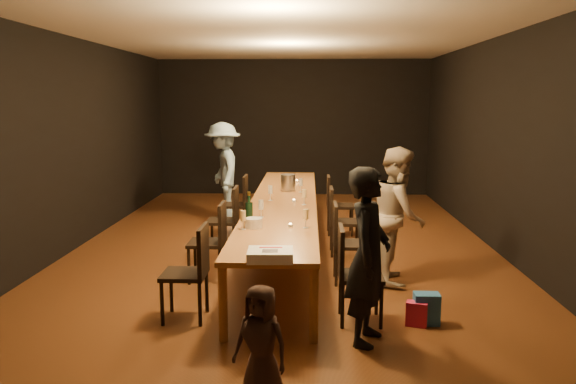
{
  "coord_description": "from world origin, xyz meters",
  "views": [
    {
      "loc": [
        0.35,
        -7.58,
        2.12
      ],
      "look_at": [
        0.09,
        -0.8,
        1.0
      ],
      "focal_mm": 35.0,
      "sensor_mm": 36.0,
      "label": 1
    }
  ],
  "objects_px": {
    "table": "(283,204)",
    "chair_right_1": "(351,243)",
    "chair_left_3": "(234,204)",
    "plate_stack": "(254,223)",
    "chair_left_2": "(222,220)",
    "child": "(261,344)",
    "chair_left_1": "(207,242)",
    "man_blue": "(223,170)",
    "chair_left_0": "(184,273)",
    "champagne_bottle": "(249,207)",
    "birthday_cake": "(270,255)",
    "chair_right_2": "(345,221)",
    "ice_bucket": "(288,182)",
    "woman_tan": "(398,215)",
    "chair_right_0": "(361,275)",
    "woman_birthday": "(368,256)",
    "chair_right_3": "(340,205)"
  },
  "relations": [
    {
      "from": "table",
      "to": "chair_right_1",
      "type": "xyz_separation_m",
      "value": [
        0.85,
        -1.2,
        -0.24
      ]
    },
    {
      "from": "chair_left_3",
      "to": "plate_stack",
      "type": "relative_size",
      "value": 4.91
    },
    {
      "from": "chair_left_2",
      "to": "child",
      "type": "bearing_deg",
      "value": -167.34
    },
    {
      "from": "chair_left_1",
      "to": "man_blue",
      "type": "xyz_separation_m",
      "value": [
        -0.34,
        3.57,
        0.4
      ]
    },
    {
      "from": "chair_left_2",
      "to": "chair_left_3",
      "type": "distance_m",
      "value": 1.2
    },
    {
      "from": "chair_left_0",
      "to": "champagne_bottle",
      "type": "relative_size",
      "value": 2.63
    },
    {
      "from": "chair_left_1",
      "to": "birthday_cake",
      "type": "bearing_deg",
      "value": -152.89
    },
    {
      "from": "chair_right_2",
      "to": "birthday_cake",
      "type": "xyz_separation_m",
      "value": [
        -0.83,
        -2.9,
        0.33
      ]
    },
    {
      "from": "chair_left_1",
      "to": "birthday_cake",
      "type": "relative_size",
      "value": 2.3
    },
    {
      "from": "plate_stack",
      "to": "ice_bucket",
      "type": "distance_m",
      "value": 2.57
    },
    {
      "from": "chair_right_1",
      "to": "ice_bucket",
      "type": "relative_size",
      "value": 3.79
    },
    {
      "from": "woman_tan",
      "to": "chair_right_0",
      "type": "bearing_deg",
      "value": 162.47
    },
    {
      "from": "table",
      "to": "chair_left_0",
      "type": "relative_size",
      "value": 6.45
    },
    {
      "from": "chair_right_2",
      "to": "man_blue",
      "type": "height_order",
      "value": "man_blue"
    },
    {
      "from": "chair_right_0",
      "to": "chair_left_2",
      "type": "xyz_separation_m",
      "value": [
        -1.7,
        2.4,
        0.0
      ]
    },
    {
      "from": "man_blue",
      "to": "child",
      "type": "distance_m",
      "value": 6.37
    },
    {
      "from": "chair_right_2",
      "to": "ice_bucket",
      "type": "distance_m",
      "value": 1.26
    },
    {
      "from": "chair_right_0",
      "to": "chair_left_0",
      "type": "relative_size",
      "value": 1.0
    },
    {
      "from": "birthday_cake",
      "to": "plate_stack",
      "type": "distance_m",
      "value": 1.25
    },
    {
      "from": "woman_tan",
      "to": "champagne_bottle",
      "type": "height_order",
      "value": "woman_tan"
    },
    {
      "from": "chair_right_0",
      "to": "plate_stack",
      "type": "xyz_separation_m",
      "value": [
        -1.09,
        0.72,
        0.34
      ]
    },
    {
      "from": "chair_right_1",
      "to": "chair_right_2",
      "type": "distance_m",
      "value": 1.2
    },
    {
      "from": "chair_left_3",
      "to": "chair_right_0",
      "type": "bearing_deg",
      "value": -154.72
    },
    {
      "from": "chair_right_1",
      "to": "man_blue",
      "type": "height_order",
      "value": "man_blue"
    },
    {
      "from": "chair_right_2",
      "to": "woman_tan",
      "type": "height_order",
      "value": "woman_tan"
    },
    {
      "from": "woman_tan",
      "to": "chair_left_2",
      "type": "bearing_deg",
      "value": 68.74
    },
    {
      "from": "chair_right_0",
      "to": "man_blue",
      "type": "relative_size",
      "value": 0.54
    },
    {
      "from": "birthday_cake",
      "to": "plate_stack",
      "type": "height_order",
      "value": "plate_stack"
    },
    {
      "from": "woman_tan",
      "to": "plate_stack",
      "type": "distance_m",
      "value": 1.72
    },
    {
      "from": "chair_left_0",
      "to": "ice_bucket",
      "type": "xyz_separation_m",
      "value": [
        0.88,
        3.27,
        0.41
      ]
    },
    {
      "from": "table",
      "to": "chair_left_2",
      "type": "relative_size",
      "value": 6.45
    },
    {
      "from": "chair_right_2",
      "to": "chair_left_2",
      "type": "bearing_deg",
      "value": -90.0
    },
    {
      "from": "chair_left_0",
      "to": "woman_birthday",
      "type": "xyz_separation_m",
      "value": [
        1.72,
        -0.45,
        0.31
      ]
    },
    {
      "from": "table",
      "to": "chair_left_1",
      "type": "bearing_deg",
      "value": -125.31
    },
    {
      "from": "birthday_cake",
      "to": "plate_stack",
      "type": "xyz_separation_m",
      "value": [
        -0.26,
        1.22,
        0.01
      ]
    },
    {
      "from": "chair_right_3",
      "to": "child",
      "type": "bearing_deg",
      "value": -9.29
    },
    {
      "from": "woman_tan",
      "to": "chair_right_2",
      "type": "bearing_deg",
      "value": 31.11
    },
    {
      "from": "woman_tan",
      "to": "plate_stack",
      "type": "xyz_separation_m",
      "value": [
        -1.64,
        -0.53,
        0.01
      ]
    },
    {
      "from": "chair_left_2",
      "to": "plate_stack",
      "type": "height_order",
      "value": "chair_left_2"
    },
    {
      "from": "chair_right_2",
      "to": "chair_left_0",
      "type": "xyz_separation_m",
      "value": [
        -1.7,
        -2.4,
        0.0
      ]
    },
    {
      "from": "chair_right_1",
      "to": "man_blue",
      "type": "relative_size",
      "value": 0.54
    },
    {
      "from": "woman_birthday",
      "to": "plate_stack",
      "type": "height_order",
      "value": "woman_birthday"
    },
    {
      "from": "woman_tan",
      "to": "birthday_cake",
      "type": "relative_size",
      "value": 3.93
    },
    {
      "from": "chair_right_1",
      "to": "birthday_cake",
      "type": "height_order",
      "value": "chair_right_1"
    },
    {
      "from": "chair_left_1",
      "to": "woman_tan",
      "type": "xyz_separation_m",
      "value": [
        2.24,
        0.05,
        0.33
      ]
    },
    {
      "from": "table",
      "to": "woman_tan",
      "type": "relative_size",
      "value": 3.78
    },
    {
      "from": "chair_right_2",
      "to": "woman_birthday",
      "type": "distance_m",
      "value": 2.87
    },
    {
      "from": "chair_left_2",
      "to": "man_blue",
      "type": "distance_m",
      "value": 2.42
    },
    {
      "from": "chair_right_3",
      "to": "chair_left_2",
      "type": "height_order",
      "value": "same"
    },
    {
      "from": "chair_right_3",
      "to": "ice_bucket",
      "type": "distance_m",
      "value": 0.97
    }
  ]
}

